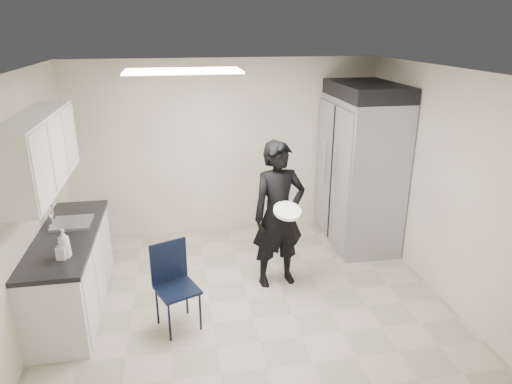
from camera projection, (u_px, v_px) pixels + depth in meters
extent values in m
plane|color=tan|center=(248.00, 299.00, 5.35)|extent=(4.50, 4.50, 0.00)
plane|color=silver|center=(246.00, 71.00, 4.45)|extent=(4.50, 4.50, 0.00)
plane|color=beige|center=(226.00, 149.00, 6.75)|extent=(4.50, 0.00, 4.50)
plane|color=beige|center=(24.00, 209.00, 4.53)|extent=(0.00, 4.00, 4.00)
plane|color=beige|center=(439.00, 183.00, 5.27)|extent=(0.00, 4.00, 4.00)
cube|color=white|center=(183.00, 71.00, 4.74)|extent=(1.20, 0.60, 0.02)
cube|color=silver|center=(72.00, 273.00, 5.06)|extent=(0.60, 1.90, 0.86)
cube|color=black|center=(66.00, 236.00, 4.91)|extent=(0.64, 1.95, 0.05)
cube|color=gray|center=(72.00, 227.00, 5.15)|extent=(0.42, 0.40, 0.14)
cylinder|color=silver|center=(52.00, 216.00, 5.06)|extent=(0.02, 0.02, 0.24)
cube|color=silver|center=(39.00, 152.00, 4.56)|extent=(0.35, 1.80, 0.75)
cube|color=black|center=(61.00, 144.00, 5.69)|extent=(0.22, 0.30, 0.35)
cube|color=yellow|center=(29.00, 212.00, 4.65)|extent=(0.00, 0.12, 0.07)
cube|color=yellow|center=(35.00, 209.00, 4.85)|extent=(0.00, 0.12, 0.07)
cube|color=gray|center=(360.00, 173.00, 6.47)|extent=(0.80, 1.35, 2.10)
cube|color=black|center=(367.00, 91.00, 6.07)|extent=(0.80, 1.35, 0.20)
cube|color=black|center=(177.00, 290.00, 4.71)|extent=(0.52, 0.52, 0.90)
imported|color=black|center=(279.00, 215.00, 5.41)|extent=(0.72, 0.55, 1.80)
cylinder|color=silver|center=(287.00, 211.00, 5.14)|extent=(0.37, 0.37, 0.04)
imported|color=silver|center=(64.00, 243.00, 4.35)|extent=(0.16, 0.16, 0.30)
imported|color=silver|center=(61.00, 250.00, 4.34)|extent=(0.10, 0.10, 0.19)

